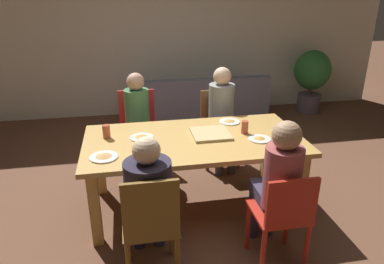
{
  "coord_description": "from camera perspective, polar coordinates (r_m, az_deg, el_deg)",
  "views": [
    {
      "loc": [
        -0.6,
        -3.12,
        2.13
      ],
      "look_at": [
        0.0,
        0.1,
        0.78
      ],
      "focal_mm": 33.8,
      "sensor_mm": 36.0,
      "label": 1
    }
  ],
  "objects": [
    {
      "name": "ground_plane",
      "position": [
        3.82,
        0.28,
        -11.41
      ],
      "size": [
        20.0,
        20.0,
        0.0
      ],
      "primitive_type": "plane",
      "color": "brown"
    },
    {
      "name": "back_wall",
      "position": [
        6.26,
        -5.15,
        14.72
      ],
      "size": [
        7.91,
        0.12,
        2.6
      ],
      "primitive_type": "cube",
      "color": "silver",
      "rests_on": "ground"
    },
    {
      "name": "dining_table",
      "position": [
        3.5,
        0.3,
        -2.37
      ],
      "size": [
        2.08,
        1.07,
        0.75
      ],
      "color": "tan",
      "rests_on": "ground"
    },
    {
      "name": "chair_0",
      "position": [
        4.42,
        -8.52,
        0.76
      ],
      "size": [
        0.45,
        0.44,
        0.95
      ],
      "color": "red",
      "rests_on": "ground"
    },
    {
      "name": "person_0",
      "position": [
        4.2,
        -8.55,
        2.27
      ],
      "size": [
        0.28,
        0.53,
        1.2
      ],
      "color": "#414445",
      "rests_on": "ground"
    },
    {
      "name": "chair_1",
      "position": [
        2.7,
        -6.5,
        -14.41
      ],
      "size": [
        0.41,
        0.43,
        0.94
      ],
      "color": "brown",
      "rests_on": "ground"
    },
    {
      "name": "person_1",
      "position": [
        2.73,
        -6.92,
        -9.51
      ],
      "size": [
        0.34,
        0.55,
        1.17
      ],
      "color": "#2C2E4C",
      "rests_on": "ground"
    },
    {
      "name": "chair_2",
      "position": [
        2.9,
        14.16,
        -12.7
      ],
      "size": [
        0.41,
        0.41,
        0.87
      ],
      "color": "#B22719",
      "rests_on": "ground"
    },
    {
      "name": "person_2",
      "position": [
        2.9,
        13.38,
        -7.35
      ],
      "size": [
        0.29,
        0.53,
        1.23
      ],
      "color": "#353048",
      "rests_on": "ground"
    },
    {
      "name": "chair_3",
      "position": [
        4.51,
        4.29,
        1.25
      ],
      "size": [
        0.45,
        0.38,
        0.92
      ],
      "color": "brown",
      "rests_on": "ground"
    },
    {
      "name": "person_3",
      "position": [
        4.31,
        4.81,
        3.4
      ],
      "size": [
        0.3,
        0.48,
        1.24
      ],
      "color": "#3E3E43",
      "rests_on": "ground"
    },
    {
      "name": "pizza_box_0",
      "position": [
        3.54,
        2.98,
        -0.26
      ],
      "size": [
        0.36,
        0.36,
        0.03
      ],
      "color": "tan",
      "rests_on": "dining_table"
    },
    {
      "name": "plate_0",
      "position": [
        3.49,
        10.62,
        -1.04
      ],
      "size": [
        0.21,
        0.21,
        0.03
      ],
      "color": "white",
      "rests_on": "dining_table"
    },
    {
      "name": "plate_1",
      "position": [
        3.5,
        -7.96,
        -0.8
      ],
      "size": [
        0.22,
        0.22,
        0.03
      ],
      "color": "white",
      "rests_on": "dining_table"
    },
    {
      "name": "plate_2",
      "position": [
        3.17,
        -13.74,
        -3.78
      ],
      "size": [
        0.24,
        0.24,
        0.03
      ],
      "color": "white",
      "rests_on": "dining_table"
    },
    {
      "name": "plate_3",
      "position": [
        3.88,
        5.95,
        1.68
      ],
      "size": [
        0.22,
        0.22,
        0.03
      ],
      "color": "white",
      "rests_on": "dining_table"
    },
    {
      "name": "drinking_glass_0",
      "position": [
        3.59,
        8.33,
        0.76
      ],
      "size": [
        0.07,
        0.07,
        0.13
      ],
      "primitive_type": "cylinder",
      "color": "#B95235",
      "rests_on": "dining_table"
    },
    {
      "name": "drinking_glass_1",
      "position": [
        3.54,
        -13.36,
        0.07
      ],
      "size": [
        0.07,
        0.07,
        0.13
      ],
      "primitive_type": "cylinder",
      "color": "#B85235",
      "rests_on": "dining_table"
    },
    {
      "name": "couch",
      "position": [
        5.95,
        1.22,
        4.27
      ],
      "size": [
        2.12,
        0.83,
        0.78
      ],
      "color": "slate",
      "rests_on": "ground"
    },
    {
      "name": "potted_plant",
      "position": [
        6.66,
        18.38,
        8.46
      ],
      "size": [
        0.62,
        0.62,
        1.09
      ],
      "color": "#5F5364",
      "rests_on": "ground"
    }
  ]
}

